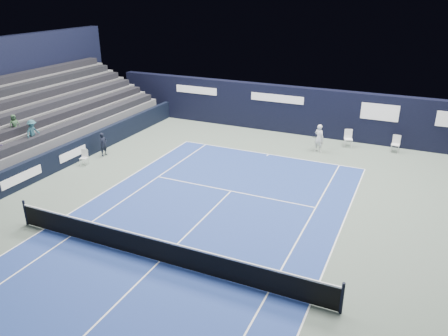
% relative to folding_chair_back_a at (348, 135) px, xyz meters
% --- Properties ---
extents(ground, '(48.00, 48.00, 0.00)m').
position_rel_folding_chair_back_a_xyz_m(ground, '(-3.94, -13.28, -0.71)').
color(ground, '#526256').
rests_on(ground, ground).
extents(court_surface, '(10.97, 23.77, 0.01)m').
position_rel_folding_chair_back_a_xyz_m(court_surface, '(-3.94, -15.28, -0.71)').
color(court_surface, navy).
rests_on(court_surface, ground).
extents(folding_chair_back_a, '(0.59, 0.61, 1.07)m').
position_rel_folding_chair_back_a_xyz_m(folding_chair_back_a, '(0.00, 0.00, 0.00)').
color(folding_chair_back_a, white).
rests_on(folding_chair_back_a, ground).
extents(folding_chair_back_b, '(0.47, 0.45, 1.03)m').
position_rel_folding_chair_back_a_xyz_m(folding_chair_back_b, '(2.76, 0.13, -0.13)').
color(folding_chair_back_b, silver).
rests_on(folding_chair_back_b, ground).
extents(line_judge_chair, '(0.46, 0.45, 0.87)m').
position_rel_folding_chair_back_a_xyz_m(line_judge_chair, '(-12.67, -9.09, -0.22)').
color(line_judge_chair, silver).
rests_on(line_judge_chair, ground).
extents(line_judge, '(0.42, 0.56, 1.38)m').
position_rel_folding_chair_back_a_xyz_m(line_judge, '(-12.58, -7.53, -0.02)').
color(line_judge, black).
rests_on(line_judge, ground).
extents(court_markings, '(11.03, 23.83, 0.00)m').
position_rel_folding_chair_back_a_xyz_m(court_markings, '(-3.94, -15.28, -0.70)').
color(court_markings, white).
rests_on(court_markings, court_surface).
extents(tennis_net, '(12.90, 0.10, 1.10)m').
position_rel_folding_chair_back_a_xyz_m(tennis_net, '(-3.94, -15.28, -0.20)').
color(tennis_net, black).
rests_on(tennis_net, ground).
extents(back_sponsor_wall, '(26.00, 0.63, 3.10)m').
position_rel_folding_chair_back_a_xyz_m(back_sponsor_wall, '(-3.94, 1.22, 0.84)').
color(back_sponsor_wall, black).
rests_on(back_sponsor_wall, ground).
extents(side_barrier_left, '(0.33, 22.00, 1.20)m').
position_rel_folding_chair_back_a_xyz_m(side_barrier_left, '(-13.44, -9.30, -0.11)').
color(side_barrier_left, black).
rests_on(side_barrier_left, ground).
extents(spectator_stand, '(6.00, 18.00, 6.40)m').
position_rel_folding_chair_back_a_xyz_m(spectator_stand, '(-17.22, -8.29, 1.24)').
color(spectator_stand, '#4C4C4E').
rests_on(spectator_stand, ground).
extents(tennis_player, '(0.72, 0.91, 1.67)m').
position_rel_folding_chair_back_a_xyz_m(tennis_player, '(-1.42, -1.69, 0.13)').
color(tennis_player, silver).
rests_on(tennis_player, ground).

